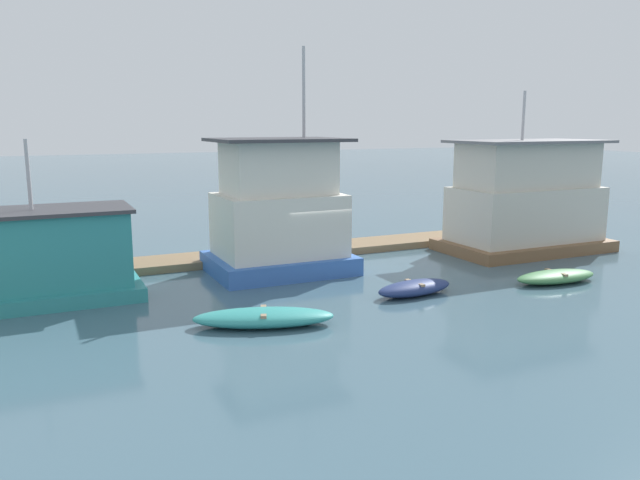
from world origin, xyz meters
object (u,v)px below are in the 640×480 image
(houseboat_teal, at_px, (29,258))
(dinghy_navy, at_px, (415,288))
(dinghy_teal, at_px, (264,317))
(houseboat_blue, at_px, (279,214))
(houseboat_brown, at_px, (526,201))
(dinghy_green, at_px, (556,277))
(mooring_post_near_left, at_px, (309,236))

(houseboat_teal, relative_size, dinghy_navy, 2.27)
(houseboat_teal, height_order, dinghy_teal, houseboat_teal)
(houseboat_blue, height_order, dinghy_teal, houseboat_blue)
(houseboat_brown, bearing_deg, dinghy_navy, -153.73)
(dinghy_navy, bearing_deg, houseboat_teal, 158.73)
(houseboat_teal, distance_m, dinghy_green, 17.83)
(houseboat_brown, height_order, dinghy_teal, houseboat_brown)
(houseboat_blue, distance_m, houseboat_brown, 11.42)
(dinghy_teal, relative_size, mooring_post_near_left, 2.00)
(dinghy_green, bearing_deg, houseboat_brown, 58.45)
(mooring_post_near_left, bearing_deg, houseboat_teal, -170.21)
(houseboat_brown, relative_size, dinghy_green, 2.19)
(houseboat_brown, height_order, dinghy_green, houseboat_brown)
(houseboat_blue, height_order, mooring_post_near_left, houseboat_blue)
(mooring_post_near_left, bearing_deg, houseboat_brown, -12.17)
(houseboat_teal, bearing_deg, houseboat_brown, -0.75)
(houseboat_blue, xyz_separation_m, dinghy_green, (8.36, -5.75, -2.01))
(dinghy_navy, height_order, dinghy_green, dinghy_navy)
(houseboat_teal, relative_size, dinghy_teal, 1.61)
(houseboat_brown, bearing_deg, dinghy_teal, -160.07)
(houseboat_teal, bearing_deg, dinghy_navy, -21.27)
(dinghy_navy, bearing_deg, houseboat_blue, 119.60)
(houseboat_teal, distance_m, dinghy_teal, 8.06)
(houseboat_blue, distance_m, mooring_post_near_left, 2.51)
(dinghy_teal, distance_m, mooring_post_near_left, 8.58)
(dinghy_teal, bearing_deg, mooring_post_near_left, 57.53)
(houseboat_teal, distance_m, mooring_post_near_left, 10.62)
(houseboat_brown, relative_size, dinghy_navy, 2.47)
(dinghy_green, bearing_deg, houseboat_teal, 162.98)
(houseboat_blue, bearing_deg, mooring_post_near_left, 34.91)
(houseboat_teal, height_order, dinghy_navy, houseboat_teal)
(houseboat_blue, height_order, dinghy_navy, houseboat_blue)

